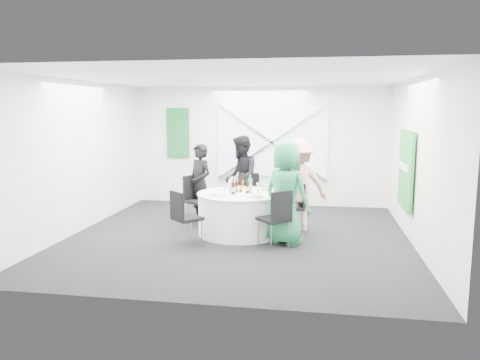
% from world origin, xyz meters
% --- Properties ---
extents(floor, '(6.00, 6.00, 0.00)m').
position_xyz_m(floor, '(0.00, 0.00, 0.00)').
color(floor, black).
rests_on(floor, ground).
extents(ceiling, '(6.00, 6.00, 0.00)m').
position_xyz_m(ceiling, '(0.00, 0.00, 2.80)').
color(ceiling, white).
rests_on(ceiling, wall_back).
extents(wall_back, '(6.00, 0.00, 6.00)m').
position_xyz_m(wall_back, '(0.00, 3.00, 1.40)').
color(wall_back, silver).
rests_on(wall_back, floor).
extents(wall_front, '(6.00, 0.00, 6.00)m').
position_xyz_m(wall_front, '(0.00, -3.00, 1.40)').
color(wall_front, silver).
rests_on(wall_front, floor).
extents(wall_left, '(0.00, 6.00, 6.00)m').
position_xyz_m(wall_left, '(-3.00, 0.00, 1.40)').
color(wall_left, silver).
rests_on(wall_left, floor).
extents(wall_right, '(0.00, 6.00, 6.00)m').
position_xyz_m(wall_right, '(3.00, 0.00, 1.40)').
color(wall_right, silver).
rests_on(wall_right, floor).
extents(window_panel, '(2.60, 0.03, 1.60)m').
position_xyz_m(window_panel, '(0.30, 2.96, 1.50)').
color(window_panel, silver).
rests_on(window_panel, wall_back).
extents(window_brace_a, '(2.63, 0.05, 1.84)m').
position_xyz_m(window_brace_a, '(0.30, 2.92, 1.50)').
color(window_brace_a, silver).
rests_on(window_brace_a, window_panel).
extents(window_brace_b, '(2.63, 0.05, 1.84)m').
position_xyz_m(window_brace_b, '(0.30, 2.92, 1.50)').
color(window_brace_b, silver).
rests_on(window_brace_b, window_panel).
extents(green_banner, '(0.55, 0.04, 1.20)m').
position_xyz_m(green_banner, '(-2.00, 2.95, 1.70)').
color(green_banner, '#125A2D').
rests_on(green_banner, wall_back).
extents(green_sign, '(0.05, 1.20, 1.40)m').
position_xyz_m(green_sign, '(2.94, 0.60, 1.20)').
color(green_sign, '#1A902F').
rests_on(green_sign, wall_right).
extents(banquet_table, '(1.56, 1.56, 0.76)m').
position_xyz_m(banquet_table, '(0.00, 0.20, 0.38)').
color(banquet_table, white).
rests_on(banquet_table, floor).
extents(chair_back, '(0.44, 0.46, 0.97)m').
position_xyz_m(chair_back, '(-0.01, 1.28, 0.57)').
color(chair_back, black).
rests_on(chair_back, floor).
extents(chair_back_left, '(0.61, 0.61, 0.97)m').
position_xyz_m(chair_back_left, '(-0.99, 0.78, 0.57)').
color(chair_back_left, black).
rests_on(chair_back_left, floor).
extents(chair_back_right, '(0.54, 0.53, 0.92)m').
position_xyz_m(chair_back_right, '(0.99, 0.54, 0.54)').
color(chair_back_right, black).
rests_on(chair_back_right, floor).
extents(chair_front_right, '(0.62, 0.62, 0.97)m').
position_xyz_m(chair_front_right, '(0.75, -0.61, 0.57)').
color(chair_front_right, black).
rests_on(chair_front_right, floor).
extents(chair_front_left, '(0.59, 0.59, 0.92)m').
position_xyz_m(chair_front_left, '(-0.81, -0.69, 0.54)').
color(chair_front_left, black).
rests_on(chair_front_left, floor).
extents(person_man_back_left, '(0.69, 0.65, 1.59)m').
position_xyz_m(person_man_back_left, '(-0.92, 0.87, 0.80)').
color(person_man_back_left, black).
rests_on(person_man_back_left, floor).
extents(person_man_back, '(0.59, 0.91, 1.74)m').
position_xyz_m(person_man_back, '(-0.18, 1.41, 0.87)').
color(person_man_back, black).
rests_on(person_man_back, floor).
extents(person_woman_pink, '(1.23, 0.89, 1.74)m').
position_xyz_m(person_woman_pink, '(1.04, 0.60, 0.87)').
color(person_woman_pink, pink).
rests_on(person_woman_pink, floor).
extents(person_woman_green, '(1.01, 0.90, 1.73)m').
position_xyz_m(person_woman_green, '(0.87, -0.30, 0.87)').
color(person_woman_green, '#227D4A').
rests_on(person_woman_green, floor).
extents(plate_back, '(0.26, 0.26, 0.01)m').
position_xyz_m(plate_back, '(-0.05, 0.79, 0.77)').
color(plate_back, white).
rests_on(plate_back, banquet_table).
extents(plate_back_left, '(0.29, 0.29, 0.01)m').
position_xyz_m(plate_back_left, '(-0.46, 0.42, 0.77)').
color(plate_back_left, white).
rests_on(plate_back_left, banquet_table).
extents(plate_back_right, '(0.27, 0.27, 0.04)m').
position_xyz_m(plate_back_right, '(0.42, 0.55, 0.78)').
color(plate_back_right, white).
rests_on(plate_back_right, banquet_table).
extents(plate_front_right, '(0.29, 0.29, 0.04)m').
position_xyz_m(plate_front_right, '(0.36, -0.21, 0.78)').
color(plate_front_right, white).
rests_on(plate_front_right, banquet_table).
extents(plate_front_left, '(0.28, 0.28, 0.01)m').
position_xyz_m(plate_front_left, '(-0.40, -0.16, 0.77)').
color(plate_front_left, white).
rests_on(plate_front_left, banquet_table).
extents(napkin, '(0.19, 0.14, 0.05)m').
position_xyz_m(napkin, '(-0.41, -0.16, 0.80)').
color(napkin, white).
rests_on(napkin, plate_front_left).
extents(beer_bottle_a, '(0.06, 0.06, 0.25)m').
position_xyz_m(beer_bottle_a, '(-0.08, 0.30, 0.85)').
color(beer_bottle_a, '#3C180B').
rests_on(beer_bottle_a, banquet_table).
extents(beer_bottle_b, '(0.06, 0.06, 0.27)m').
position_xyz_m(beer_bottle_b, '(-0.01, 0.33, 0.87)').
color(beer_bottle_b, '#3C180B').
rests_on(beer_bottle_b, banquet_table).
extents(beer_bottle_c, '(0.06, 0.06, 0.27)m').
position_xyz_m(beer_bottle_c, '(0.13, 0.21, 0.86)').
color(beer_bottle_c, '#3C180B').
rests_on(beer_bottle_c, banquet_table).
extents(beer_bottle_d, '(0.06, 0.06, 0.28)m').
position_xyz_m(beer_bottle_d, '(-0.10, 0.06, 0.87)').
color(beer_bottle_d, '#3C180B').
rests_on(beer_bottle_d, banquet_table).
extents(green_water_bottle, '(0.08, 0.08, 0.33)m').
position_xyz_m(green_water_bottle, '(0.18, 0.25, 0.89)').
color(green_water_bottle, green).
rests_on(green_water_bottle, banquet_table).
extents(clear_water_bottle, '(0.08, 0.08, 0.31)m').
position_xyz_m(clear_water_bottle, '(-0.16, 0.12, 0.88)').
color(clear_water_bottle, white).
rests_on(clear_water_bottle, banquet_table).
extents(wine_glass_a, '(0.07, 0.07, 0.17)m').
position_xyz_m(wine_glass_a, '(0.24, -0.09, 0.88)').
color(wine_glass_a, white).
rests_on(wine_glass_a, banquet_table).
extents(wine_glass_b, '(0.07, 0.07, 0.17)m').
position_xyz_m(wine_glass_b, '(0.30, 0.38, 0.88)').
color(wine_glass_b, white).
rests_on(wine_glass_b, banquet_table).
extents(wine_glass_c, '(0.07, 0.07, 0.17)m').
position_xyz_m(wine_glass_c, '(0.33, 0.24, 0.88)').
color(wine_glass_c, white).
rests_on(wine_glass_c, banquet_table).
extents(wine_glass_d, '(0.07, 0.07, 0.17)m').
position_xyz_m(wine_glass_d, '(-0.03, 0.61, 0.88)').
color(wine_glass_d, white).
rests_on(wine_glass_d, banquet_table).
extents(wine_glass_e, '(0.07, 0.07, 0.17)m').
position_xyz_m(wine_glass_e, '(-0.01, -0.14, 0.88)').
color(wine_glass_e, white).
rests_on(wine_glass_e, banquet_table).
extents(wine_glass_f, '(0.07, 0.07, 0.17)m').
position_xyz_m(wine_glass_f, '(-0.23, -0.07, 0.88)').
color(wine_glass_f, white).
rests_on(wine_glass_f, banquet_table).
extents(fork_a, '(0.08, 0.14, 0.01)m').
position_xyz_m(fork_a, '(-0.40, 0.61, 0.76)').
color(fork_a, silver).
rests_on(fork_a, banquet_table).
extents(knife_a, '(0.10, 0.13, 0.01)m').
position_xyz_m(knife_a, '(-0.55, 0.38, 0.76)').
color(knife_a, silver).
rests_on(knife_a, banquet_table).
extents(fork_b, '(0.11, 0.12, 0.01)m').
position_xyz_m(fork_b, '(-0.53, -0.03, 0.76)').
color(fork_b, silver).
rests_on(fork_b, banquet_table).
extents(knife_b, '(0.12, 0.12, 0.01)m').
position_xyz_m(knife_b, '(-0.26, -0.31, 0.76)').
color(knife_b, silver).
rests_on(knife_b, banquet_table).
extents(fork_c, '(0.08, 0.14, 0.01)m').
position_xyz_m(fork_c, '(0.57, 0.28, 0.76)').
color(fork_c, silver).
rests_on(fork_c, banquet_table).
extents(knife_c, '(0.08, 0.14, 0.01)m').
position_xyz_m(knife_c, '(0.41, 0.61, 0.76)').
color(knife_c, silver).
rests_on(knife_c, banquet_table).
extents(fork_d, '(0.15, 0.03, 0.01)m').
position_xyz_m(fork_d, '(0.22, 0.73, 0.76)').
color(fork_d, silver).
rests_on(fork_d, banquet_table).
extents(knife_d, '(0.15, 0.02, 0.01)m').
position_xyz_m(knife_d, '(-0.18, 0.75, 0.76)').
color(knife_d, silver).
rests_on(knife_d, banquet_table).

